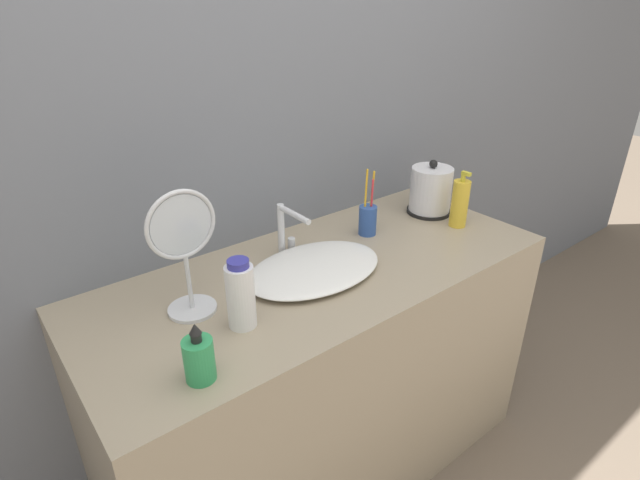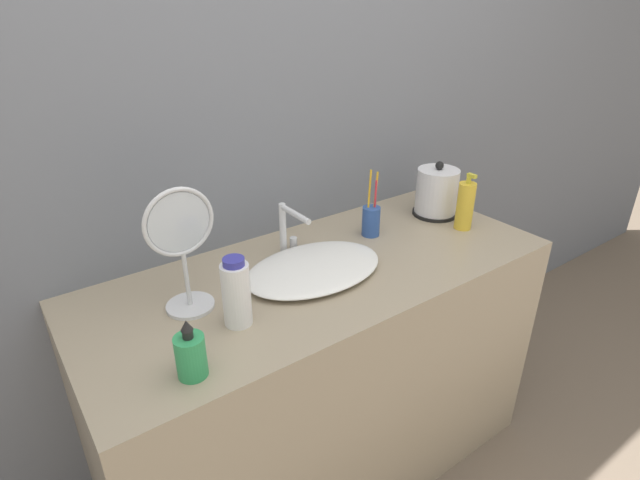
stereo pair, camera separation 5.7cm
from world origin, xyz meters
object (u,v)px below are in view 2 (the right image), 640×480
at_px(faucet, 288,226).
at_px(shampoo_bottle, 236,293).
at_px(lotion_bottle, 465,206).
at_px(mouthwash_bottle, 191,355).
at_px(toothbrush_cup, 371,220).
at_px(vanity_mirror, 182,245).
at_px(electric_kettle, 436,194).

relative_size(faucet, shampoo_bottle, 0.90).
xyz_separation_m(lotion_bottle, mouthwash_bottle, (-1.08, -0.15, -0.03)).
height_order(toothbrush_cup, lotion_bottle, toothbrush_cup).
height_order(shampoo_bottle, mouthwash_bottle, shampoo_bottle).
height_order(lotion_bottle, mouthwash_bottle, lotion_bottle).
bearing_deg(vanity_mirror, faucet, 14.97).
height_order(faucet, electric_kettle, electric_kettle).
relative_size(faucet, vanity_mirror, 0.49).
bearing_deg(lotion_bottle, shampoo_bottle, -177.34).
relative_size(lotion_bottle, vanity_mirror, 0.60).
distance_m(lotion_bottle, shampoo_bottle, 0.91).
height_order(electric_kettle, vanity_mirror, vanity_mirror).
bearing_deg(faucet, electric_kettle, -4.94).
bearing_deg(mouthwash_bottle, shampoo_bottle, 33.58).
xyz_separation_m(toothbrush_cup, lotion_bottle, (0.30, -0.15, 0.03)).
xyz_separation_m(faucet, vanity_mirror, (-0.37, -0.10, 0.09)).
distance_m(mouthwash_bottle, vanity_mirror, 0.30).
distance_m(faucet, lotion_bottle, 0.63).
bearing_deg(shampoo_bottle, toothbrush_cup, 17.52).
relative_size(electric_kettle, lotion_bottle, 1.01).
bearing_deg(toothbrush_cup, faucet, 171.41).
height_order(faucet, toothbrush_cup, toothbrush_cup).
height_order(toothbrush_cup, mouthwash_bottle, toothbrush_cup).
relative_size(electric_kettle, shampoo_bottle, 1.12).
xyz_separation_m(mouthwash_bottle, vanity_mirror, (0.10, 0.25, 0.13)).
distance_m(faucet, vanity_mirror, 0.40).
bearing_deg(electric_kettle, shampoo_bottle, -168.66).
relative_size(electric_kettle, vanity_mirror, 0.61).
xyz_separation_m(faucet, toothbrush_cup, (0.30, -0.05, -0.04)).
xyz_separation_m(lotion_bottle, shampoo_bottle, (-0.91, -0.04, 0.00)).
xyz_separation_m(electric_kettle, toothbrush_cup, (-0.31, 0.01, -0.03)).
bearing_deg(vanity_mirror, shampoo_bottle, -62.56).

